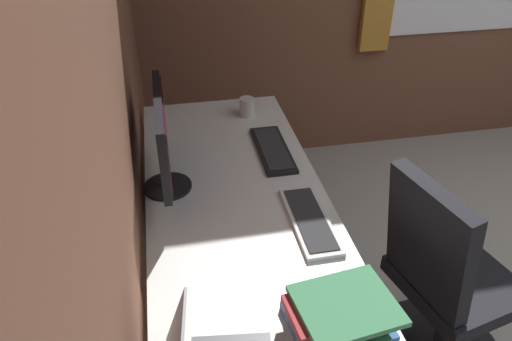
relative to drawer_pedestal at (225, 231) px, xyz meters
name	(u,v)px	position (x,y,z in m)	size (l,w,h in m)	color
wall_back	(90,153)	(-0.75, 0.41, 0.95)	(4.59, 0.10, 2.60)	brown
desk	(243,232)	(-0.39, -0.03, 0.32)	(2.13, 0.74, 0.73)	white
drawer_pedestal	(225,231)	(0.00, 0.00, 0.00)	(0.40, 0.51, 0.69)	white
monitor_primary	(163,138)	(-0.12, 0.24, 0.62)	(0.56, 0.20, 0.41)	black
keyboard_main	(273,149)	(0.08, -0.25, 0.39)	(0.42, 0.14, 0.02)	black
keyboard_spare	(310,220)	(-0.45, -0.27, 0.39)	(0.42, 0.14, 0.02)	silver
book_stack_near	(338,315)	(-0.94, -0.21, 0.44)	(0.28, 0.33, 0.11)	#38669E
coffee_mug	(247,107)	(0.47, -0.20, 0.43)	(0.12, 0.08, 0.10)	silver
office_chair	(442,288)	(-0.64, -0.78, 0.11)	(0.56, 0.59, 0.97)	black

